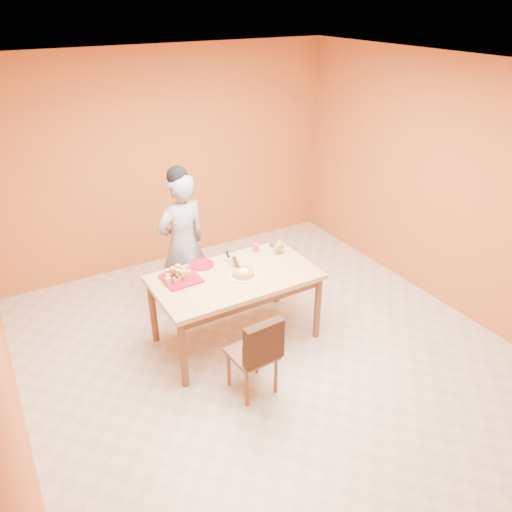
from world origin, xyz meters
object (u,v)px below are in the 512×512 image
magenta_glass (256,248)px  dining_chair (253,352)px  red_dinner_plate (202,265)px  sponge_cake (243,273)px  checker_tin (275,244)px  pastry_platter (181,279)px  person (182,244)px  egg_ornament (279,248)px  dining_table (235,284)px

magenta_glass → dining_chair: bearing=-121.4°
red_dinner_plate → sponge_cake: bearing=-57.7°
red_dinner_plate → magenta_glass: 0.63m
sponge_cake → checker_tin: 0.74m
pastry_platter → sponge_cake: (0.55, -0.25, 0.03)m
dining_chair → sponge_cake: 0.84m
person → magenta_glass: (0.63, -0.50, 0.01)m
dining_chair → checker_tin: 1.47m
sponge_cake → egg_ornament: (0.56, 0.23, 0.03)m
egg_ornament → checker_tin: bearing=68.0°
person → magenta_glass: size_ratio=18.18×
pastry_platter → red_dinner_plate: bearing=28.2°
dining_table → person: size_ratio=1.01×
pastry_platter → red_dinner_plate: 0.33m
sponge_cake → magenta_glass: 0.54m
dining_chair → egg_ornament: size_ratio=6.20×
pastry_platter → egg_ornament: 1.11m
person → pastry_platter: size_ratio=4.70×
red_dinner_plate → egg_ornament: egg_ornament is taller
person → egg_ornament: person is taller
dining_chair → person: size_ratio=0.52×
dining_table → egg_ornament: size_ratio=11.98×
sponge_cake → magenta_glass: (0.37, 0.39, 0.01)m
egg_ornament → dining_chair: bearing=-135.9°
pastry_platter → egg_ornament: bearing=-0.8°
person → checker_tin: bearing=141.3°
pastry_platter → red_dinner_plate: size_ratio=1.35×
pastry_platter → checker_tin: size_ratio=3.02×
red_dinner_plate → magenta_glass: (0.63, -0.01, 0.04)m
person → dining_chair: bearing=79.1°
egg_ornament → magenta_glass: bearing=136.3°
sponge_cake → dining_table: bearing=138.8°
pastry_platter → egg_ornament: (1.11, -0.02, 0.06)m
dining_table → pastry_platter: pastry_platter is taller
red_dinner_plate → magenta_glass: size_ratio=2.87×
dining_table → person: person is taller
sponge_cake → pastry_platter: bearing=155.8°
dining_chair → checker_tin: (0.91, 1.10, 0.35)m
dining_chair → red_dinner_plate: bearing=85.0°
magenta_glass → checker_tin: (0.25, 0.01, -0.03)m
dining_chair → red_dinner_plate: 1.15m
dining_table → checker_tin: 0.77m
person → red_dinner_plate: size_ratio=6.34×
person → red_dinner_plate: (0.01, -0.49, -0.03)m
dining_table → sponge_cake: size_ratio=7.38×
pastry_platter → checker_tin: bearing=7.7°
red_dinner_plate → sponge_cake: sponge_cake is taller
red_dinner_plate → egg_ornament: 0.83m
red_dinner_plate → magenta_glass: bearing=-1.2°
person → magenta_glass: 0.81m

